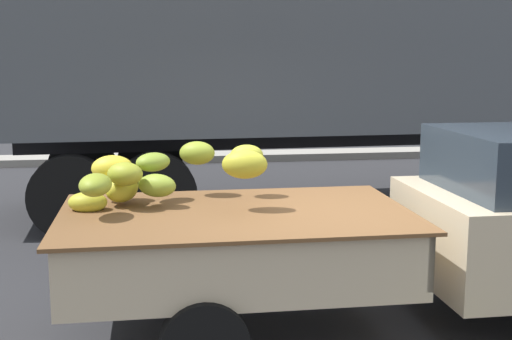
# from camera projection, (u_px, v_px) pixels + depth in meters

# --- Properties ---
(ground) EXTENTS (220.00, 220.00, 0.00)m
(ground) POSITION_uv_depth(u_px,v_px,m) (351.00, 327.00, 5.90)
(ground) COLOR #28282B
(curb_strip) EXTENTS (80.00, 0.80, 0.16)m
(curb_strip) POSITION_uv_depth(u_px,v_px,m) (233.00, 156.00, 15.16)
(curb_strip) COLOR gray
(curb_strip) RESTS_ON ground
(pickup_truck) EXTENTS (5.02, 1.83, 1.70)m
(pickup_truck) POSITION_uv_depth(u_px,v_px,m) (461.00, 226.00, 5.84)
(pickup_truck) COLOR #CCB793
(pickup_truck) RESTS_ON ground
(semi_trailer) EXTENTS (12.10, 3.08, 3.95)m
(semi_trailer) POSITION_uv_depth(u_px,v_px,m) (382.00, 41.00, 10.35)
(semi_trailer) COLOR #4C5156
(semi_trailer) RESTS_ON ground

